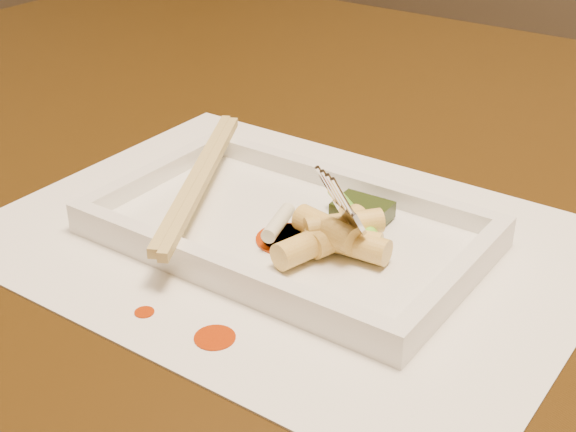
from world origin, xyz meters
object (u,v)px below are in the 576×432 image
Objects in this scene: plate_base at (288,234)px; chopstick_a at (195,176)px; placemat at (288,240)px; table at (398,275)px; fork at (399,144)px.

chopstick_a is (-0.08, 0.00, 0.02)m from plate_base.
chopstick_a is (-0.08, 0.00, 0.03)m from placemat.
plate_base is 0.08m from chopstick_a.
plate_base is at bearing -95.32° from table.
chopstick_a is 1.57× the size of fork.
plate_base is 1.86× the size of fork.
placemat is 0.00m from plate_base.
chopstick_a is at bearing -122.96° from table.
plate_base reaches higher than placemat.
table is 0.18m from plate_base.
fork is (0.06, -0.13, 0.18)m from table.
table is at bearing 57.04° from chopstick_a.
table is 0.22m from chopstick_a.
placemat is at bearing -95.32° from table.
plate_base reaches higher than table.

